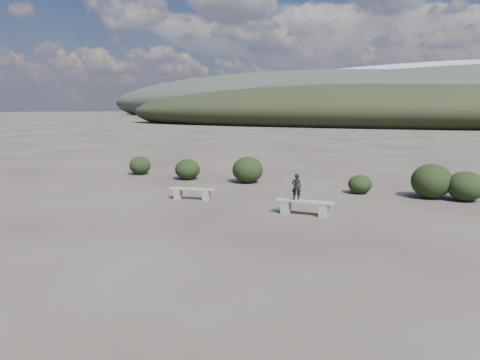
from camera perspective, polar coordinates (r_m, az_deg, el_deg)
The scene contains 10 objects.
ground at distance 12.70m, azimuth -8.17°, elevation -6.95°, with size 1200.00×1200.00×0.00m, color #2F2924.
bench_left at distance 17.82m, azimuth -5.86°, elevation -1.55°, with size 1.75×0.82×0.43m.
bench_right at distance 15.27m, azimuth 7.88°, elevation -3.20°, with size 1.92×0.61×0.47m.
seated_person at distance 15.23m, azimuth 6.88°, elevation -0.85°, with size 0.31×0.21×0.86m, color black.
shrub_a at distance 22.89m, azimuth -6.42°, elevation 1.30°, with size 1.22×1.22×1.00m, color black.
shrub_b at distance 21.69m, azimuth 0.94°, elevation 1.24°, with size 1.42×1.42×1.22m, color black.
shrub_c at distance 19.55m, azimuth 14.42°, elevation -0.52°, with size 0.95×0.95×0.76m, color black.
shrub_d at distance 19.36m, azimuth 22.31°, elevation -0.13°, with size 1.52×1.52×1.33m, color black.
shrub_e at distance 19.30m, azimuth 25.82°, elevation -0.69°, with size 1.34×1.34×1.12m, color black.
shrub_f at distance 25.13m, azimuth -12.09°, elevation 1.75°, with size 1.12×1.12×0.95m, color black.
Camera 1 is at (7.53, -9.65, 3.39)m, focal length 35.00 mm.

